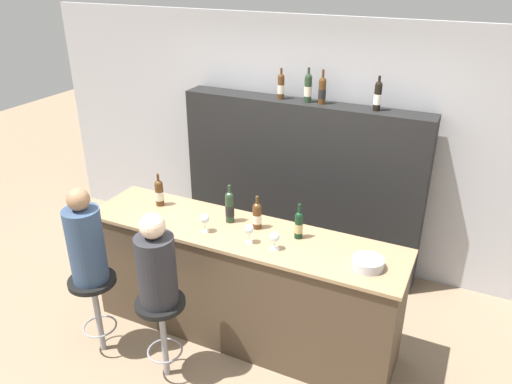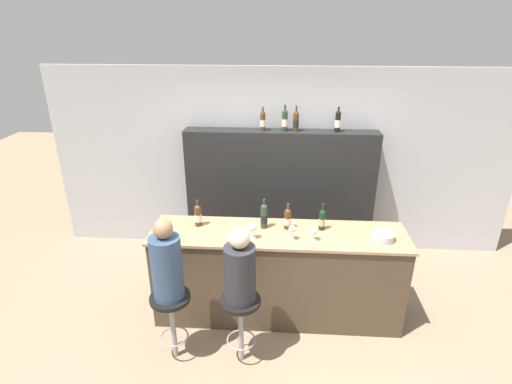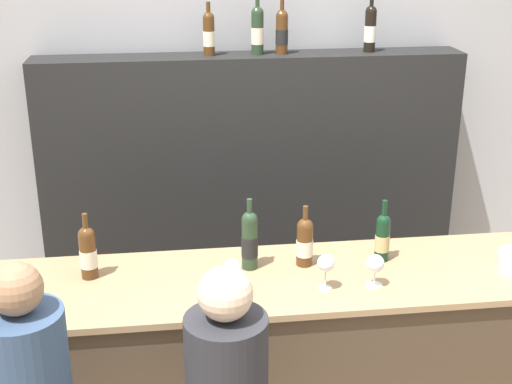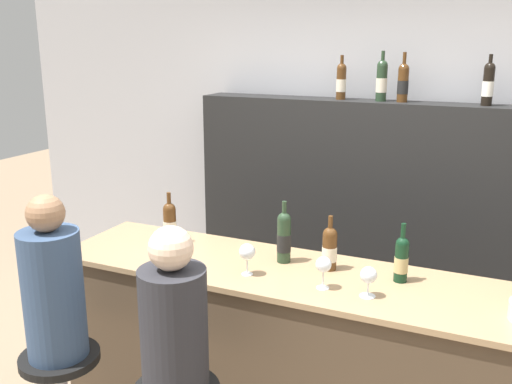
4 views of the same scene
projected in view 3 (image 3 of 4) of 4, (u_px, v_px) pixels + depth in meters
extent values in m
cube|color=#B2B2B7|center=(246.00, 128.00, 4.56)|extent=(6.40, 0.05, 2.60)
cube|color=#473828|center=(286.00, 379.00, 3.37)|extent=(2.68, 0.62, 1.03)
cube|color=#997A56|center=(288.00, 279.00, 3.18)|extent=(2.72, 0.66, 0.03)
cube|color=black|center=(251.00, 198.00, 4.50)|extent=(2.55, 0.28, 1.81)
cylinder|color=#4C2D14|center=(88.00, 256.00, 3.13)|extent=(0.07, 0.07, 0.21)
cylinder|color=beige|center=(89.00, 258.00, 3.14)|extent=(0.08, 0.08, 0.08)
sphere|color=#4C2D14|center=(86.00, 235.00, 3.10)|extent=(0.07, 0.07, 0.07)
cylinder|color=#4C2D14|center=(85.00, 223.00, 3.08)|extent=(0.02, 0.02, 0.09)
cylinder|color=#233823|center=(250.00, 244.00, 3.21)|extent=(0.07, 0.07, 0.24)
cylinder|color=black|center=(250.00, 246.00, 3.22)|extent=(0.08, 0.08, 0.10)
sphere|color=#233823|center=(250.00, 220.00, 3.17)|extent=(0.07, 0.07, 0.07)
cylinder|color=#233823|center=(250.00, 208.00, 3.15)|extent=(0.02, 0.02, 0.08)
cylinder|color=#4C2D14|center=(305.00, 246.00, 3.25)|extent=(0.08, 0.08, 0.19)
cylinder|color=beige|center=(305.00, 247.00, 3.26)|extent=(0.08, 0.08, 0.08)
sphere|color=#4C2D14|center=(305.00, 226.00, 3.22)|extent=(0.08, 0.08, 0.08)
cylinder|color=#4C2D14|center=(305.00, 215.00, 3.20)|extent=(0.02, 0.02, 0.08)
cylinder|color=black|center=(382.00, 241.00, 3.30)|extent=(0.07, 0.07, 0.20)
cylinder|color=tan|center=(382.00, 243.00, 3.30)|extent=(0.07, 0.07, 0.08)
sphere|color=black|center=(384.00, 221.00, 3.26)|extent=(0.07, 0.07, 0.07)
cylinder|color=black|center=(384.00, 210.00, 3.24)|extent=(0.02, 0.02, 0.09)
cylinder|color=#4C2D14|center=(209.00, 37.00, 4.10)|extent=(0.07, 0.07, 0.22)
cylinder|color=beige|center=(209.00, 39.00, 4.11)|extent=(0.07, 0.07, 0.09)
sphere|color=#4C2D14|center=(208.00, 18.00, 4.07)|extent=(0.07, 0.07, 0.07)
cylinder|color=#4C2D14|center=(208.00, 9.00, 4.05)|extent=(0.02, 0.02, 0.08)
cylinder|color=#233823|center=(257.00, 34.00, 4.13)|extent=(0.07, 0.07, 0.24)
cylinder|color=beige|center=(257.00, 36.00, 4.14)|extent=(0.07, 0.07, 0.10)
sphere|color=#233823|center=(257.00, 13.00, 4.09)|extent=(0.07, 0.07, 0.07)
cylinder|color=#233823|center=(257.00, 3.00, 4.07)|extent=(0.02, 0.02, 0.08)
cylinder|color=#4C2D14|center=(282.00, 35.00, 4.15)|extent=(0.07, 0.07, 0.22)
cylinder|color=black|center=(282.00, 37.00, 4.16)|extent=(0.07, 0.07, 0.09)
sphere|color=#4C2D14|center=(282.00, 16.00, 4.12)|extent=(0.07, 0.07, 0.07)
cylinder|color=#4C2D14|center=(282.00, 5.00, 4.09)|extent=(0.02, 0.02, 0.10)
cylinder|color=black|center=(370.00, 32.00, 4.21)|extent=(0.07, 0.07, 0.24)
cylinder|color=white|center=(370.00, 34.00, 4.22)|extent=(0.07, 0.07, 0.09)
sphere|color=black|center=(371.00, 11.00, 4.17)|extent=(0.07, 0.07, 0.07)
cylinder|color=black|center=(372.00, 3.00, 4.16)|extent=(0.02, 0.02, 0.07)
cylinder|color=silver|center=(232.00, 294.00, 3.02)|extent=(0.06, 0.06, 0.00)
cylinder|color=silver|center=(232.00, 285.00, 3.01)|extent=(0.01, 0.01, 0.08)
sphere|color=silver|center=(232.00, 268.00, 2.98)|extent=(0.08, 0.08, 0.08)
cylinder|color=silver|center=(325.00, 288.00, 3.07)|extent=(0.06, 0.06, 0.00)
cylinder|color=silver|center=(325.00, 279.00, 3.05)|extent=(0.01, 0.01, 0.08)
sphere|color=silver|center=(326.00, 263.00, 3.03)|extent=(0.08, 0.08, 0.08)
cylinder|color=silver|center=(374.00, 285.00, 3.10)|extent=(0.07, 0.07, 0.00)
cylinder|color=silver|center=(374.00, 278.00, 3.08)|extent=(0.01, 0.01, 0.07)
sphere|color=silver|center=(375.00, 263.00, 3.06)|extent=(0.08, 0.08, 0.08)
sphere|color=#936B4C|center=(16.00, 289.00, 2.27)|extent=(0.18, 0.18, 0.18)
sphere|color=beige|center=(225.00, 294.00, 2.37)|extent=(0.19, 0.19, 0.19)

